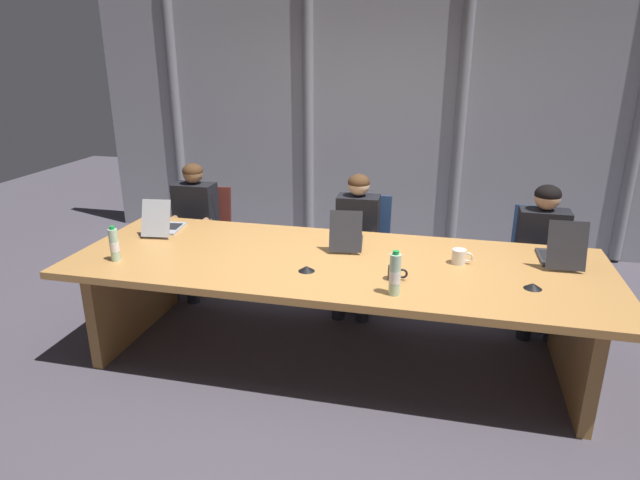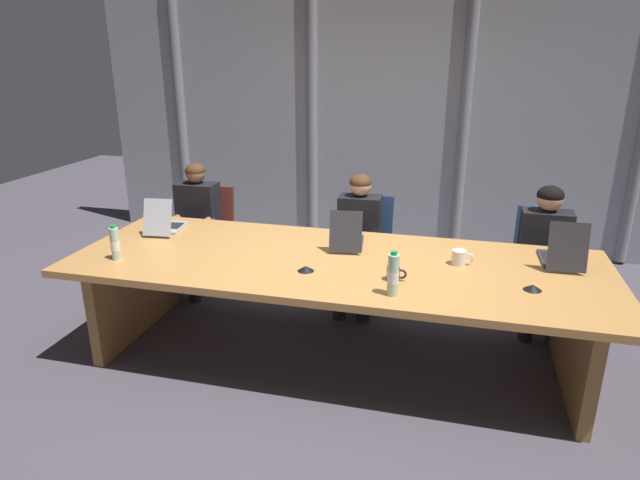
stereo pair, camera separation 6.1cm
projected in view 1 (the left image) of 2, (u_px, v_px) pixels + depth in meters
ground_plane at (335, 355)px, 4.01m from camera, size 13.26×13.26×0.00m
conference_table at (336, 280)px, 3.81m from camera, size 3.68×1.32×0.76m
curtain_backdrop at (385, 108)px, 5.88m from camera, size 6.63×0.17×3.06m
laptop_left_end at (164, 225)px, 4.32m from camera, size 0.27×0.43×0.29m
laptop_left_mid at (347, 239)px, 4.00m from camera, size 0.28×0.43×0.30m
laptop_center at (560, 254)px, 3.68m from camera, size 0.25×0.42×0.33m
office_chair_left_end at (205, 249)px, 5.18m from camera, size 0.60×0.60×0.90m
office_chair_left_mid at (362, 262)px, 4.85m from camera, size 0.60×0.60×0.91m
office_chair_center at (534, 277)px, 4.53m from camera, size 0.60×0.60×0.90m
person_left_end at (192, 221)px, 4.94m from camera, size 0.38×0.55×1.17m
person_left_mid at (356, 235)px, 4.61m from camera, size 0.38×0.55×1.15m
person_center at (542, 248)px, 4.28m from camera, size 0.39×0.55×1.14m
water_bottle_primary at (114, 245)px, 3.71m from camera, size 0.06×0.06×0.25m
water_bottle_secondary at (395, 275)px, 3.19m from camera, size 0.07×0.07×0.28m
coffee_mug_near at (460, 257)px, 3.68m from camera, size 0.14×0.09×0.10m
coffee_mug_far at (395, 273)px, 3.42m from camera, size 0.13×0.08×0.09m
conference_mic_left_side at (307, 269)px, 3.56m from camera, size 0.11×0.11×0.03m
conference_mic_middle at (533, 286)px, 3.30m from camera, size 0.11×0.11×0.03m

